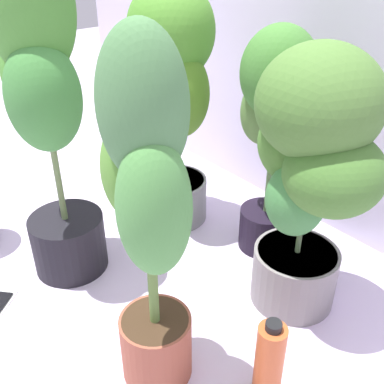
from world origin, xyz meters
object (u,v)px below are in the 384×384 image
potted_plant_front_left (44,100)px  nutrient_bottle (269,362)px  potted_plant_back_center (273,116)px  potted_plant_back_left (172,84)px  potted_plant_back_right (312,163)px  potted_plant_front_right (148,208)px

potted_plant_front_left → nutrient_bottle: (0.79, 0.15, -0.48)m
potted_plant_back_center → potted_plant_front_left: (-0.34, -0.61, 0.10)m
nutrient_bottle → potted_plant_front_left: bearing=-169.5°
potted_plant_back_center → potted_plant_back_left: bearing=-158.6°
potted_plant_back_center → nutrient_bottle: (0.45, -0.46, -0.39)m
potted_plant_back_center → potted_plant_front_left: bearing=-119.4°
potted_plant_back_right → potted_plant_back_left: potted_plant_back_left is taller
potted_plant_front_right → potted_plant_back_right: bearing=83.8°
potted_plant_front_right → potted_plant_front_left: potted_plant_front_left is taller
potted_plant_back_center → potted_plant_front_left: size_ratio=0.76×
potted_plant_front_right → nutrient_bottle: bearing=36.5°
potted_plant_back_center → potted_plant_back_right: size_ratio=0.99×
potted_plant_front_right → potted_plant_front_left: (-0.55, 0.03, 0.08)m
potted_plant_front_right → potted_plant_front_left: bearing=177.2°
potted_plant_back_right → nutrient_bottle: bearing=-60.6°
potted_plant_front_right → potted_plant_back_left: (-0.56, 0.50, 0.03)m
potted_plant_back_center → potted_plant_front_left: potted_plant_front_left is taller
potted_plant_front_left → potted_plant_back_right: bearing=37.5°
potted_plant_back_right → potted_plant_back_center: bearing=152.2°
potted_plant_front_right → nutrient_bottle: size_ratio=3.60×
potted_plant_back_left → potted_plant_front_right: bearing=-41.3°
potted_plant_back_center → potted_plant_back_left: size_ratio=0.88×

